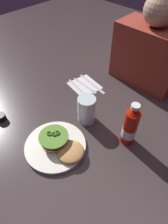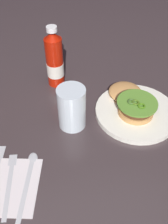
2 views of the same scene
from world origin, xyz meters
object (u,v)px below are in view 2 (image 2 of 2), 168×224
at_px(burger_sandwich, 132,101).
at_px(ketchup_bottle, 55,61).
at_px(dinner_plate, 136,112).
at_px(napkin, 9,185).
at_px(fork_utensil, 10,178).
at_px(spoon_utensil, 29,175).
at_px(water_glass, 72,108).

bearing_deg(burger_sandwich, ketchup_bottle, 52.81).
xyz_separation_m(dinner_plate, napkin, (-0.21, 0.39, -0.01)).
xyz_separation_m(napkin, fork_utensil, (0.02, -0.00, 0.00)).
relative_size(burger_sandwich, spoon_utensil, 1.04).
xyz_separation_m(spoon_utensil, fork_utensil, (-0.00, 0.05, 0.00)).
bearing_deg(fork_utensil, napkin, 176.64).
bearing_deg(ketchup_bottle, napkin, 160.22).
bearing_deg(ketchup_bottle, spoon_utensil, 165.87).
xyz_separation_m(dinner_plate, spoon_utensil, (-0.18, 0.34, -0.00)).
height_order(burger_sandwich, ketchup_bottle, ketchup_bottle).
bearing_deg(fork_utensil, burger_sandwich, -61.07).
height_order(dinner_plate, water_glass, water_glass).
xyz_separation_m(ketchup_bottle, fork_utensil, (-0.39, 0.15, -0.09)).
distance_m(dinner_plate, ketchup_bottle, 0.33).
xyz_separation_m(dinner_plate, ketchup_bottle, (0.20, 0.25, 0.09)).
relative_size(dinner_plate, spoon_utensil, 1.31).
height_order(water_glass, spoon_utensil, water_glass).
relative_size(burger_sandwich, water_glass, 1.53).
bearing_deg(fork_utensil, spoon_utensil, -85.59).
bearing_deg(spoon_utensil, ketchup_bottle, -14.13).
relative_size(dinner_plate, fork_utensil, 1.40).
bearing_deg(spoon_utensil, burger_sandwich, -58.11).
bearing_deg(napkin, water_glass, -43.58).
relative_size(burger_sandwich, ketchup_bottle, 0.95).
xyz_separation_m(water_glass, fork_utensil, (-0.17, 0.18, -0.06)).
bearing_deg(napkin, ketchup_bottle, -19.78).
relative_size(napkin, spoon_utensil, 0.81).
xyz_separation_m(water_glass, spoon_utensil, (-0.17, 0.13, -0.06)).
bearing_deg(ketchup_bottle, dinner_plate, -129.18).
distance_m(ketchup_bottle, fork_utensil, 0.43).
bearing_deg(fork_utensil, dinner_plate, -64.28).
relative_size(water_glass, napkin, 0.83).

